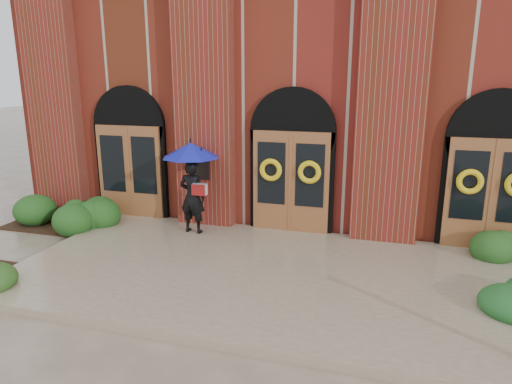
% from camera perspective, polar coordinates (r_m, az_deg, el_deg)
% --- Properties ---
extents(ground, '(90.00, 90.00, 0.00)m').
position_cam_1_polar(ground, '(9.24, 0.53, -10.95)').
color(ground, gray).
rests_on(ground, ground).
extents(landing, '(10.00, 5.30, 0.15)m').
position_cam_1_polar(landing, '(9.34, 0.79, -10.15)').
color(landing, tan).
rests_on(landing, ground).
extents(church_building, '(16.20, 12.53, 7.00)m').
position_cam_1_polar(church_building, '(16.98, 8.98, 12.69)').
color(church_building, maroon).
rests_on(church_building, ground).
extents(man_with_umbrella, '(1.51, 1.51, 2.25)m').
position_cam_1_polar(man_with_umbrella, '(11.15, -8.06, 2.70)').
color(man_with_umbrella, black).
rests_on(man_with_umbrella, landing).
extents(hedge_wall_left, '(3.03, 1.21, 0.78)m').
position_cam_1_polar(hedge_wall_left, '(13.19, -22.69, -2.44)').
color(hedge_wall_left, '#1D4818').
rests_on(hedge_wall_left, ground).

